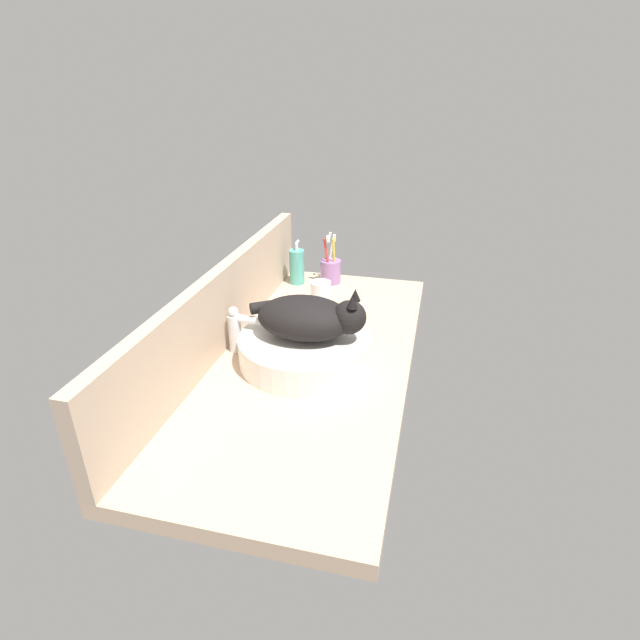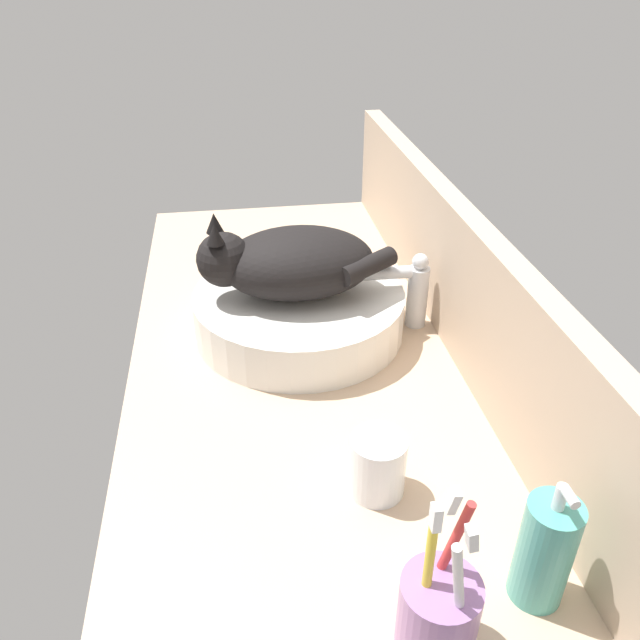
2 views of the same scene
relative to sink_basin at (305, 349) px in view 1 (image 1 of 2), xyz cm
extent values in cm
cube|color=tan|center=(3.94, -0.56, -5.82)|extent=(124.24, 55.05, 4.00)
cube|color=tan|center=(3.94, 25.17, 7.67)|extent=(124.24, 3.60, 22.98)
cylinder|color=silver|center=(0.00, 0.00, 0.00)|extent=(35.52, 35.52, 7.64)
ellipsoid|color=black|center=(0.00, 0.00, 9.32)|extent=(17.25, 25.17, 11.00)
sphere|color=black|center=(0.12, -11.87, 10.82)|extent=(8.80, 8.80, 8.80)
cone|color=black|center=(2.33, -12.85, 16.22)|extent=(2.80, 2.80, 3.20)
cone|color=black|center=(-2.07, -12.90, 16.22)|extent=(2.80, 2.80, 3.20)
cylinder|color=black|center=(3.72, 10.66, 9.82)|extent=(8.92, 10.85, 3.20)
cylinder|color=silver|center=(0.92, 20.37, 1.68)|extent=(3.60, 3.60, 11.00)
cylinder|color=silver|center=(0.70, 15.37, 6.58)|extent=(2.65, 10.09, 2.20)
sphere|color=silver|center=(0.92, 20.37, 8.38)|extent=(2.80, 2.80, 2.80)
cylinder|color=teal|center=(53.96, 17.83, 2.56)|extent=(5.53, 5.53, 12.75)
cylinder|color=silver|center=(53.96, 17.83, 10.33)|extent=(1.20, 1.20, 2.80)
cylinder|color=silver|center=(55.16, 17.83, 11.73)|extent=(2.20, 1.00, 1.00)
cylinder|color=#996BA8|center=(57.54, 5.88, 0.51)|extent=(7.65, 7.65, 8.65)
cylinder|color=yellow|center=(57.10, 4.52, 5.08)|extent=(2.40, 1.39, 17.03)
cube|color=white|center=(57.10, 4.52, 13.58)|extent=(1.41, 0.87, 2.52)
cylinder|color=white|center=(59.50, 6.73, 5.08)|extent=(2.13, 3.75, 16.93)
cube|color=white|center=(59.50, 6.73, 13.58)|extent=(1.38, 1.19, 2.58)
cylinder|color=#D13838|center=(55.57, 6.50, 5.08)|extent=(1.88, 4.02, 16.90)
cube|color=white|center=(55.57, 6.50, 13.58)|extent=(1.34, 1.23, 2.57)
cylinder|color=white|center=(37.51, 4.84, 0.22)|extent=(6.90, 6.90, 8.08)
cylinder|color=silver|center=(37.51, 4.84, -1.46)|extent=(6.07, 6.07, 4.73)
camera|label=1|loc=(-112.52, -31.84, 66.56)|focal=28.00mm
camera|label=2|loc=(90.49, -10.37, 54.72)|focal=35.00mm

